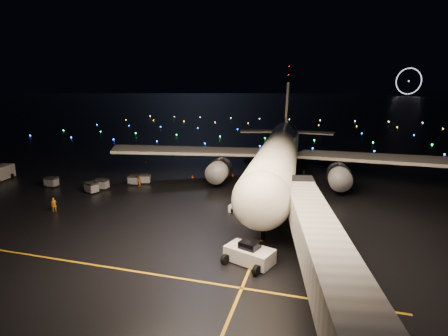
{
  "coord_description": "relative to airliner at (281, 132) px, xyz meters",
  "views": [
    {
      "loc": [
        17.74,
        -35.71,
        16.48
      ],
      "look_at": [
        4.2,
        12.0,
        5.0
      ],
      "focal_mm": 28.0,
      "sensor_mm": 36.0,
      "label": 1
    }
  ],
  "objects": [
    {
      "name": "belt_loader",
      "position": [
        -2.23,
        -19.02,
        -7.26
      ],
      "size": [
        6.35,
        2.42,
        3.0
      ],
      "primitive_type": null,
      "rotation": [
        0.0,
        0.0,
        -0.12
      ],
      "color": "silver",
      "rests_on": "ground"
    },
    {
      "name": "baggage_cart_2",
      "position": [
        -27.47,
        -14.59,
        -7.93
      ],
      "size": [
        2.01,
        1.44,
        1.67
      ],
      "primitive_type": "cube",
      "rotation": [
        0.0,
        0.0,
        0.03
      ],
      "color": "gray",
      "rests_on": "ground"
    },
    {
      "name": "safety_cone_1",
      "position": [
        -8.73,
        -0.23,
        -8.49
      ],
      "size": [
        0.62,
        0.62,
        0.54
      ],
      "primitive_type": "cone",
      "rotation": [
        0.0,
        0.0,
        -0.39
      ],
      "color": "#F1430C",
      "rests_on": "ground"
    },
    {
      "name": "baggage_cart_1",
      "position": [
        -22.41,
        -9.39,
        -7.95
      ],
      "size": [
        2.25,
        1.9,
        1.63
      ],
      "primitive_type": "cube",
      "rotation": [
        0.0,
        0.0,
        0.34
      ],
      "color": "gray",
      "rests_on": "ground"
    },
    {
      "name": "baggage_cart_3",
      "position": [
        -27.84,
        -16.83,
        -7.91
      ],
      "size": [
        2.4,
        2.07,
        1.71
      ],
      "primitive_type": "cube",
      "rotation": [
        0.0,
        0.0,
        -0.39
      ],
      "color": "gray",
      "rests_on": "ground"
    },
    {
      "name": "baggage_cart_0",
      "position": [
        -23.75,
        -10.61,
        -7.96
      ],
      "size": [
        2.03,
        1.52,
        1.62
      ],
      "primitive_type": "cube",
      "rotation": [
        0.0,
        0.0,
        0.1
      ],
      "color": "gray",
      "rests_on": "ground"
    },
    {
      "name": "ferris_wheel",
      "position": [
        159.49,
        693.06,
        17.24
      ],
      "size": [
        49.33,
        16.8,
        52.0
      ],
      "primitive_type": null,
      "rotation": [
        0.0,
        0.0,
        0.26
      ],
      "color": "black",
      "rests_on": "ground"
    },
    {
      "name": "pushback_tug",
      "position": [
        1.2,
        -32.4,
        -7.68
      ],
      "size": [
        5.11,
        3.81,
        2.17
      ],
      "primitive_type": "cube",
      "rotation": [
        0.0,
        0.0,
        -0.35
      ],
      "color": "silver",
      "rests_on": "ground"
    },
    {
      "name": "safety_cone_3",
      "position": [
        -30.57,
        6.09,
        -8.51
      ],
      "size": [
        0.54,
        0.54,
        0.51
      ],
      "primitive_type": "cone",
      "rotation": [
        0.0,
        0.0,
        0.22
      ],
      "color": "#F1430C",
      "rests_on": "ground"
    },
    {
      "name": "lane_centre",
      "position": [
        1.49,
        -11.94,
        -8.75
      ],
      "size": [
        0.25,
        80.0,
        0.02
      ],
      "primitive_type": "cube",
      "color": "gold",
      "rests_on": "ground"
    },
    {
      "name": "lane_cross",
      "position": [
        -15.51,
        -36.94,
        -8.75
      ],
      "size": [
        60.0,
        0.25,
        0.02
      ],
      "primitive_type": "cube",
      "color": "gold",
      "rests_on": "ground"
    },
    {
      "name": "service_truck",
      "position": [
        -48.81,
        -14.6,
        -7.48
      ],
      "size": [
        3.56,
        7.28,
        2.57
      ],
      "primitive_type": "cube",
      "rotation": [
        0.0,
        0.0,
        0.2
      ],
      "color": "silver",
      "rests_on": "ground"
    },
    {
      "name": "baggage_cart_4",
      "position": [
        -36.56,
        -15.7,
        -7.93
      ],
      "size": [
        1.98,
        1.4,
        1.66
      ],
      "primitive_type": "cube",
      "rotation": [
        0.0,
        0.0,
        0.02
      ],
      "color": "gray",
      "rests_on": "ground"
    },
    {
      "name": "ground",
      "position": [
        -10.51,
        273.06,
        -8.76
      ],
      "size": [
        2000.0,
        2000.0,
        0.0
      ],
      "primitive_type": "plane",
      "color": "black",
      "rests_on": "ground"
    },
    {
      "name": "taxiway_lights",
      "position": [
        -10.51,
        79.06,
        -8.58
      ],
      "size": [
        164.0,
        92.0,
        0.36
      ],
      "primitive_type": null,
      "color": "black",
      "rests_on": "ground"
    },
    {
      "name": "crew_a",
      "position": [
        -27.29,
        -25.65,
        -7.8
      ],
      "size": [
        0.81,
        0.83,
        1.93
      ],
      "primitive_type": "imported",
      "rotation": [
        0.0,
        0.0,
        0.84
      ],
      "color": "orange",
      "rests_on": "ground"
    },
    {
      "name": "safety_cone_2",
      "position": [
        -15.71,
        -3.46,
        -8.53
      ],
      "size": [
        0.52,
        0.52,
        0.48
      ],
      "primitive_type": "cone",
      "rotation": [
        0.0,
        0.0,
        -0.27
      ],
      "color": "#F1430C",
      "rests_on": "ground"
    },
    {
      "name": "crew_c",
      "position": [
        -22.33,
        -11.34,
        -7.91
      ],
      "size": [
        0.58,
        1.06,
        1.72
      ],
      "primitive_type": "imported",
      "rotation": [
        0.0,
        0.0,
        -1.4
      ],
      "color": "orange",
      "rests_on": "ground"
    },
    {
      "name": "safety_cone_0",
      "position": [
        -5.63,
        -8.28,
        -8.5
      ],
      "size": [
        0.56,
        0.56,
        0.54
      ],
      "primitive_type": "cone",
      "rotation": [
        0.0,
        0.0,
        0.2
      ],
      "color": "#F1430C",
      "rests_on": "ground"
    },
    {
      "name": "airliner",
      "position": [
        0.0,
        0.0,
        0.0
      ],
      "size": [
        65.22,
        62.32,
        17.53
      ],
      "primitive_type": null,
      "rotation": [
        0.0,
        0.0,
        0.06
      ],
      "color": "silver",
      "rests_on": "ground"
    },
    {
      "name": "radio_mast",
      "position": [
        -70.51,
        713.06,
        23.24
      ],
      "size": [
        1.8,
        1.8,
        64.0
      ],
      "primitive_type": "cylinder",
      "color": "black",
      "rests_on": "ground"
    }
  ]
}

